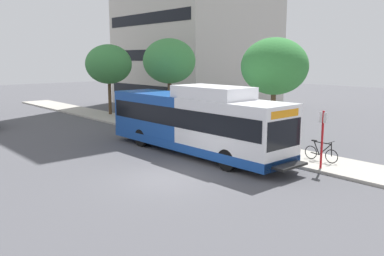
% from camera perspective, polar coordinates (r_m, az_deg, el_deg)
% --- Properties ---
extents(ground_plane, '(120.00, 120.00, 0.00)m').
position_cam_1_polar(ground_plane, '(23.60, -15.58, -2.70)').
color(ground_plane, '#4C4C51').
extents(sidewalk_curb, '(3.00, 56.00, 0.14)m').
position_cam_1_polar(sidewalk_curb, '(25.79, 0.53, -1.12)').
color(sidewalk_curb, '#A8A399').
rests_on(sidewalk_curb, ground).
extents(transit_bus, '(2.58, 12.25, 3.65)m').
position_cam_1_polar(transit_bus, '(21.06, 0.30, 0.90)').
color(transit_bus, white).
rests_on(transit_bus, ground).
extents(bus_stop_sign_pole, '(0.10, 0.36, 2.60)m').
position_cam_1_polar(bus_stop_sign_pole, '(18.57, 18.11, -0.99)').
color(bus_stop_sign_pole, red).
rests_on(bus_stop_sign_pole, sidewalk_curb).
extents(bicycle_parked, '(0.52, 1.76, 1.02)m').
position_cam_1_polar(bicycle_parked, '(20.11, 17.96, -3.34)').
color(bicycle_parked, black).
rests_on(bicycle_parked, sidewalk_curb).
extents(street_tree_near_stop, '(3.68, 3.68, 6.00)m').
position_cam_1_polar(street_tree_near_stop, '(22.60, 11.69, 8.59)').
color(street_tree_near_stop, '#4C3823').
rests_on(street_tree_near_stop, sidewalk_curb).
extents(street_tree_mid_block, '(3.71, 3.71, 6.26)m').
position_cam_1_polar(street_tree_mid_block, '(28.54, -3.26, 9.49)').
color(street_tree_mid_block, '#4C3823').
rests_on(street_tree_mid_block, sidewalk_curb).
extents(street_tree_far_block, '(3.99, 3.99, 6.07)m').
position_cam_1_polar(street_tree_far_block, '(35.72, -11.81, 8.90)').
color(street_tree_far_block, '#4C3823').
rests_on(street_tree_far_block, sidewalk_curb).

